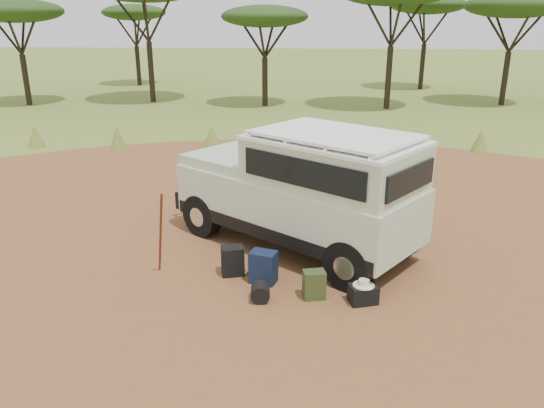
# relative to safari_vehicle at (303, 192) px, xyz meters

# --- Properties ---
(ground) EXTENTS (140.00, 140.00, 0.00)m
(ground) POSITION_rel_safari_vehicle_xyz_m (-0.35, -0.88, -1.14)
(ground) COLOR olive
(ground) RESTS_ON ground
(dirt_clearing) EXTENTS (23.00, 23.00, 0.01)m
(dirt_clearing) POSITION_rel_safari_vehicle_xyz_m (-0.35, -0.88, -1.13)
(dirt_clearing) COLOR brown
(dirt_clearing) RESTS_ON ground
(grass_fringe) EXTENTS (36.60, 1.60, 0.90)m
(grass_fringe) POSITION_rel_safari_vehicle_xyz_m (-0.23, 7.79, -0.73)
(grass_fringe) COLOR olive
(grass_fringe) RESTS_ON ground
(acacia_treeline) EXTENTS (46.70, 13.20, 6.26)m
(acacia_treeline) POSITION_rel_safari_vehicle_xyz_m (0.41, 18.93, 3.74)
(acacia_treeline) COLOR black
(acacia_treeline) RESTS_ON ground
(safari_vehicle) EXTENTS (4.98, 4.35, 2.35)m
(safari_vehicle) POSITION_rel_safari_vehicle_xyz_m (0.00, 0.00, 0.00)
(safari_vehicle) COLOR #B4C8AA
(safari_vehicle) RESTS_ON ground
(walking_staff) EXTENTS (0.35, 0.56, 1.61)m
(walking_staff) POSITION_rel_safari_vehicle_xyz_m (-2.34, -1.42, -0.33)
(walking_staff) COLOR maroon
(walking_staff) RESTS_ON ground
(backpack_black) EXTENTS (0.44, 0.37, 0.52)m
(backpack_black) POSITION_rel_safari_vehicle_xyz_m (-1.16, -1.25, -0.88)
(backpack_black) COLOR black
(backpack_black) RESTS_ON ground
(backpack_navy) EXTENTS (0.49, 0.41, 0.56)m
(backpack_navy) POSITION_rel_safari_vehicle_xyz_m (-0.61, -1.48, -0.86)
(backpack_navy) COLOR #111E38
(backpack_navy) RESTS_ON ground
(backpack_olive) EXTENTS (0.39, 0.32, 0.47)m
(backpack_olive) POSITION_rel_safari_vehicle_xyz_m (0.25, -1.95, -0.90)
(backpack_olive) COLOR #36451F
(backpack_olive) RESTS_ON ground
(duffel_navy) EXTENTS (0.42, 0.34, 0.42)m
(duffel_navy) POSITION_rel_safari_vehicle_xyz_m (0.94, -1.54, -0.92)
(duffel_navy) COLOR #111E38
(duffel_navy) RESTS_ON ground
(hard_case) EXTENTS (0.50, 0.41, 0.30)m
(hard_case) POSITION_rel_safari_vehicle_xyz_m (1.01, -2.03, -0.99)
(hard_case) COLOR black
(hard_case) RESTS_ON ground
(stuff_sack) EXTENTS (0.33, 0.33, 0.30)m
(stuff_sack) POSITION_rel_safari_vehicle_xyz_m (-0.59, -2.10, -0.99)
(stuff_sack) COLOR black
(stuff_sack) RESTS_ON ground
(safari_hat) EXTENTS (0.34, 0.34, 0.10)m
(safari_hat) POSITION_rel_safari_vehicle_xyz_m (1.01, -2.03, -0.80)
(safari_hat) COLOR beige
(safari_hat) RESTS_ON hard_case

